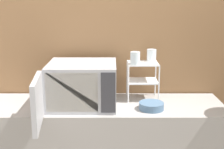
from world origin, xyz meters
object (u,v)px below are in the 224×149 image
microwave (79,85)px  glass_back_right (150,55)px  dish_rack (141,73)px  glass_front_left (134,58)px  bowl (150,106)px

microwave → glass_back_right: bearing=22.1°
microwave → glass_back_right: 0.62m
dish_rack → glass_front_left: (-0.07, -0.06, 0.13)m
microwave → bowl: size_ratio=4.55×
glass_front_left → bowl: glass_front_left is taller
glass_front_left → glass_back_right: (0.14, 0.12, 0.00)m
microwave → dish_rack: 0.51m
glass_back_right → microwave: bearing=-157.9°
dish_rack → microwave: bearing=-161.0°
microwave → glass_back_right: size_ratio=8.63×
glass_front_left → dish_rack: bearing=41.6°
microwave → glass_front_left: 0.46m
bowl → dish_rack: bearing=100.6°
dish_rack → glass_back_right: size_ratio=3.12×
glass_front_left → bowl: (0.11, -0.18, -0.32)m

